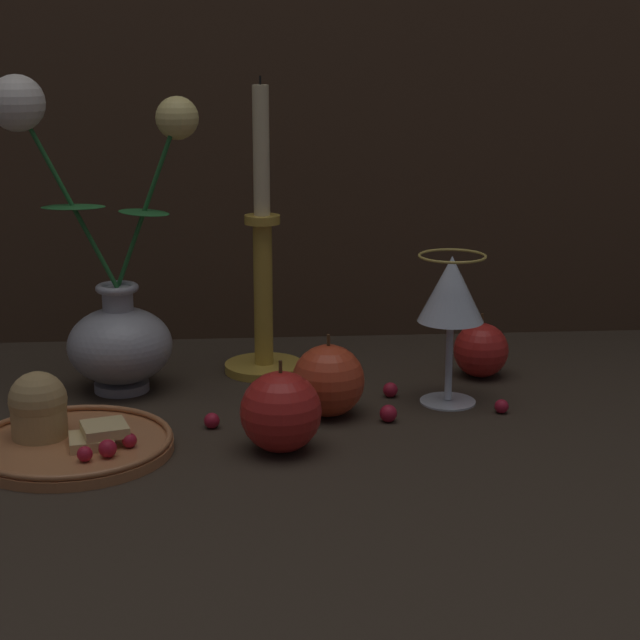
% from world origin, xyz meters
% --- Properties ---
extents(ground_plane, '(2.40, 2.40, 0.00)m').
position_xyz_m(ground_plane, '(0.00, 0.00, 0.00)').
color(ground_plane, '#33281E').
rests_on(ground_plane, ground).
extents(vase, '(0.22, 0.12, 0.35)m').
position_xyz_m(vase, '(-0.17, 0.10, 0.11)').
color(vase, '#A3A3A8').
rests_on(vase, ground_plane).
extents(plate_with_pastries, '(0.20, 0.20, 0.08)m').
position_xyz_m(plate_with_pastries, '(-0.20, -0.08, 0.02)').
color(plate_with_pastries, '#B77042').
rests_on(plate_with_pastries, ground_plane).
extents(wine_glass, '(0.07, 0.07, 0.17)m').
position_xyz_m(wine_glass, '(0.20, 0.03, 0.12)').
color(wine_glass, silver).
rests_on(wine_glass, ground_plane).
extents(candlestick, '(0.10, 0.10, 0.35)m').
position_xyz_m(candlestick, '(-0.00, 0.16, 0.11)').
color(candlestick, gold).
rests_on(candlestick, ground_plane).
extents(apple_beside_vase, '(0.08, 0.08, 0.09)m').
position_xyz_m(apple_beside_vase, '(0.06, -0.00, 0.04)').
color(apple_beside_vase, '#D14223').
rests_on(apple_beside_vase, ground_plane).
extents(apple_near_glass, '(0.08, 0.08, 0.09)m').
position_xyz_m(apple_near_glass, '(0.01, -0.10, 0.04)').
color(apple_near_glass, red).
rests_on(apple_near_glass, ground_plane).
extents(apple_at_table_edge, '(0.07, 0.07, 0.08)m').
position_xyz_m(apple_at_table_edge, '(0.26, 0.12, 0.03)').
color(apple_at_table_edge, red).
rests_on(apple_at_table_edge, ground_plane).
extents(berry_near_plate, '(0.02, 0.02, 0.02)m').
position_xyz_m(berry_near_plate, '(-0.06, -0.03, 0.01)').
color(berry_near_plate, '#AD192D').
rests_on(berry_near_plate, ground_plane).
extents(berry_front_center, '(0.02, 0.02, 0.02)m').
position_xyz_m(berry_front_center, '(0.25, -0.01, 0.01)').
color(berry_front_center, '#AD192D').
rests_on(berry_front_center, ground_plane).
extents(berry_by_glass_stem, '(0.02, 0.02, 0.02)m').
position_xyz_m(berry_by_glass_stem, '(0.14, 0.05, 0.01)').
color(berry_by_glass_stem, '#AD192D').
rests_on(berry_by_glass_stem, ground_plane).
extents(berry_under_candlestick, '(0.02, 0.02, 0.02)m').
position_xyz_m(berry_under_candlestick, '(0.13, -0.02, 0.01)').
color(berry_under_candlestick, '#AD192D').
rests_on(berry_under_candlestick, ground_plane).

